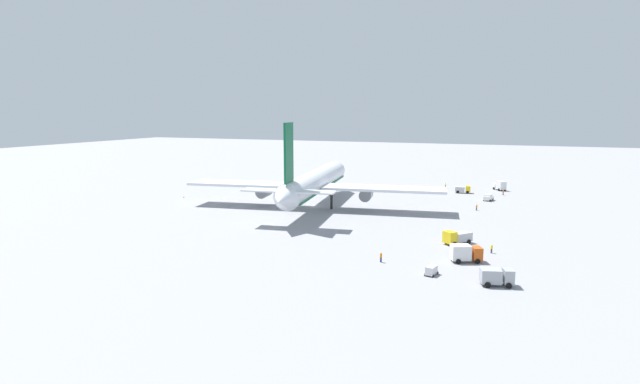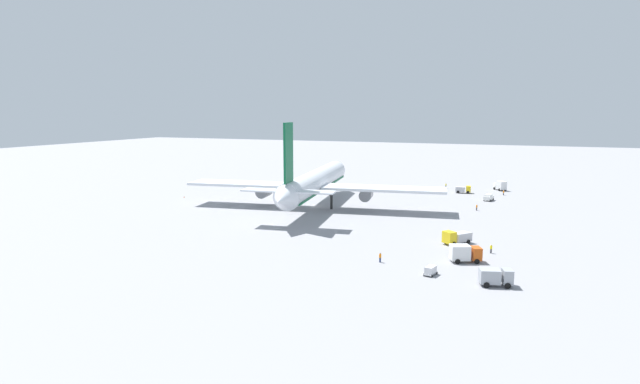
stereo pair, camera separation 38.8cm
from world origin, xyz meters
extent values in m
plane|color=gray|center=(0.00, 0.00, 0.00)|extent=(600.00, 600.00, 0.00)
cylinder|color=silver|center=(0.00, 0.00, 7.11)|extent=(55.42, 14.10, 6.29)
cone|color=silver|center=(29.75, 4.29, 7.11)|extent=(5.86, 6.82, 6.17)
cone|color=silver|center=(-30.38, -4.38, 7.11)|extent=(7.08, 6.82, 5.98)
cube|color=#0C5933|center=(-25.28, -3.65, 17.11)|extent=(6.01, 1.35, 13.71)
cube|color=silver|center=(-26.62, 2.12, 8.37)|extent=(5.77, 10.44, 0.36)
cube|color=silver|center=(-24.93, -9.56, 8.37)|extent=(5.77, 10.44, 0.36)
cube|color=silver|center=(-5.50, 18.82, 6.17)|extent=(13.55, 33.48, 0.70)
cylinder|color=slate|center=(-3.81, 14.13, 4.09)|extent=(6.09, 4.24, 3.46)
cube|color=silver|center=(0.05, -19.60, 6.17)|extent=(13.55, 33.48, 0.70)
cylinder|color=slate|center=(0.34, -14.63, 4.17)|extent=(5.52, 3.99, 3.29)
cylinder|color=black|center=(19.08, 2.75, 1.98)|extent=(0.70, 0.70, 3.97)
cylinder|color=black|center=(-3.46, 4.70, 1.98)|extent=(0.70, 0.70, 3.97)
cylinder|color=black|center=(-1.99, -5.49, 1.98)|extent=(0.70, 0.70, 3.97)
cube|color=#0C5933|center=(0.00, 0.00, 5.38)|extent=(53.20, 13.47, 0.50)
cube|color=yellow|center=(-28.71, -40.54, 1.62)|extent=(2.90, 2.98, 2.34)
cube|color=#B2B2B7|center=(-26.21, -42.60, 1.33)|extent=(4.39, 4.20, 1.76)
cube|color=black|center=(-29.20, -40.14, 2.20)|extent=(1.34, 1.59, 1.03)
cylinder|color=black|center=(-29.33, -41.57, 0.45)|extent=(0.89, 0.80, 0.90)
cylinder|color=black|center=(-27.82, -39.73, 0.45)|extent=(0.89, 0.80, 0.90)
cylinder|color=black|center=(-26.37, -44.01, 0.45)|extent=(0.89, 0.80, 0.90)
cylinder|color=black|center=(-24.85, -42.18, 0.45)|extent=(0.89, 0.80, 0.90)
cube|color=#999EA5|center=(-50.01, -51.98, 1.55)|extent=(2.56, 2.01, 2.19)
cube|color=#999EA5|center=(-50.72, -49.47, 1.52)|extent=(2.99, 3.49, 2.14)
cube|color=black|center=(-49.87, -52.47, 2.09)|extent=(1.84, 0.59, 0.96)
cylinder|color=black|center=(-48.96, -51.53, 0.45)|extent=(0.53, 0.95, 0.90)
cylinder|color=black|center=(-51.13, -52.15, 0.45)|extent=(0.53, 0.95, 0.90)
cylinder|color=black|center=(-49.80, -48.56, 0.45)|extent=(0.53, 0.95, 0.90)
cylinder|color=black|center=(-51.97, -49.18, 0.45)|extent=(0.53, 0.95, 0.90)
cube|color=white|center=(51.76, -45.98, 1.37)|extent=(2.44, 2.65, 1.85)
cube|color=silver|center=(49.67, -47.44, 1.81)|extent=(3.69, 3.51, 2.71)
cube|color=black|center=(52.17, -45.69, 1.83)|extent=(1.14, 1.58, 0.81)
cylinder|color=black|center=(51.01, -45.14, 0.45)|extent=(0.91, 0.76, 0.90)
cylinder|color=black|center=(52.29, -46.97, 0.45)|extent=(0.91, 0.76, 0.90)
cylinder|color=black|center=(48.52, -46.88, 0.45)|extent=(0.91, 0.76, 0.90)
cylinder|color=black|center=(49.80, -48.71, 0.45)|extent=(0.91, 0.76, 0.90)
cube|color=yellow|center=(39.90, -37.63, 1.43)|extent=(2.31, 1.65, 1.96)
cube|color=#B2B2B7|center=(39.63, -35.05, 1.24)|extent=(2.47, 3.18, 1.58)
cube|color=black|center=(39.95, -38.13, 1.92)|extent=(1.83, 0.27, 0.86)
cylinder|color=black|center=(40.97, -37.37, 0.45)|extent=(0.39, 0.93, 0.90)
cylinder|color=black|center=(38.80, -37.59, 0.45)|extent=(0.39, 0.93, 0.90)
cylinder|color=black|center=(40.65, -34.32, 0.45)|extent=(0.39, 0.93, 0.90)
cylinder|color=black|center=(38.49, -34.54, 0.45)|extent=(0.39, 0.93, 0.90)
cube|color=#BF4C14|center=(-38.64, -46.46, 1.57)|extent=(2.85, 2.41, 2.24)
cube|color=silver|center=(-39.75, -43.81, 1.76)|extent=(3.51, 3.98, 2.61)
cube|color=black|center=(-38.42, -46.97, 2.13)|extent=(1.91, 0.86, 0.98)
cylinder|color=black|center=(-37.58, -45.84, 0.45)|extent=(0.63, 0.95, 0.90)
cylinder|color=black|center=(-39.82, -46.78, 0.45)|extent=(0.63, 0.95, 0.90)
cylinder|color=black|center=(-38.91, -42.71, 0.45)|extent=(0.63, 0.95, 0.90)
cylinder|color=black|center=(-41.14, -43.65, 0.45)|extent=(0.63, 0.95, 0.90)
cube|color=white|center=(27.86, -44.68, 0.87)|extent=(4.44, 2.86, 1.10)
cube|color=white|center=(27.66, -44.63, 1.70)|extent=(2.97, 2.29, 0.55)
cylinder|color=black|center=(29.40, -44.14, 0.32)|extent=(0.68, 0.38, 0.64)
cylinder|color=black|center=(28.92, -45.93, 0.32)|extent=(0.68, 0.38, 0.64)
cylinder|color=black|center=(26.79, -43.44, 0.32)|extent=(0.68, 0.38, 0.64)
cylinder|color=black|center=(26.31, -45.22, 0.32)|extent=(0.68, 0.38, 0.64)
cube|color=gray|center=(-48.97, -40.25, 0.28)|extent=(2.96, 2.00, 0.15)
cylinder|color=#333338|center=(-47.37, -40.64, 0.28)|extent=(0.60, 0.22, 0.08)
cube|color=silver|center=(-48.97, -40.25, 0.91)|extent=(2.50, 1.76, 1.13)
cylinder|color=black|center=(-47.81, -39.81, 0.20)|extent=(0.42, 0.21, 0.40)
cylinder|color=black|center=(-48.14, -41.17, 0.20)|extent=(0.42, 0.21, 0.40)
cylinder|color=black|center=(-49.80, -39.32, 0.20)|extent=(0.42, 0.21, 0.40)
cylinder|color=black|center=(-50.14, -40.68, 0.20)|extent=(0.42, 0.21, 0.40)
cylinder|color=navy|center=(39.95, -15.69, 0.40)|extent=(0.42, 0.42, 0.79)
cylinder|color=#B2F219|center=(39.95, -15.69, 1.09)|extent=(0.53, 0.53, 0.59)
sphere|color=beige|center=(39.95, -15.69, 1.49)|extent=(0.21, 0.21, 0.21)
cylinder|color=#3F3F47|center=(-31.80, -48.67, 0.41)|extent=(0.43, 0.43, 0.83)
cylinder|color=yellow|center=(-31.80, -48.67, 1.14)|extent=(0.53, 0.53, 0.62)
sphere|color=beige|center=(-31.80, -48.67, 1.56)|extent=(0.22, 0.22, 0.22)
cylinder|color=navy|center=(-45.16, -30.78, 0.43)|extent=(0.41, 0.41, 0.86)
cylinder|color=orange|center=(-45.16, -30.78, 1.18)|extent=(0.52, 0.52, 0.65)
sphere|color=#8C6647|center=(-45.16, -30.78, 1.62)|extent=(0.23, 0.23, 0.23)
cylinder|color=#3F3F47|center=(40.04, -48.46, 0.40)|extent=(0.41, 0.41, 0.81)
cylinder|color=orange|center=(40.04, -48.46, 1.11)|extent=(0.51, 0.51, 0.61)
sphere|color=tan|center=(40.04, -48.46, 1.53)|extent=(0.22, 0.22, 0.22)
cylinder|color=navy|center=(48.68, -29.22, 0.43)|extent=(0.44, 0.44, 0.85)
cylinder|color=yellow|center=(48.68, -29.22, 1.18)|extent=(0.55, 0.55, 0.64)
sphere|color=#8C6647|center=(48.68, -29.22, 1.61)|extent=(0.23, 0.23, 0.23)
cylinder|color=#3F3F47|center=(10.52, -42.63, 0.42)|extent=(0.34, 0.34, 0.84)
cylinder|color=orange|center=(10.52, -42.63, 1.15)|extent=(0.42, 0.42, 0.63)
sphere|color=beige|center=(10.52, -42.63, 1.58)|extent=(0.23, 0.23, 0.23)
cone|color=orange|center=(35.59, 27.64, 0.28)|extent=(0.36, 0.36, 0.55)
cone|color=orange|center=(-1.63, 43.40, 0.28)|extent=(0.36, 0.36, 0.55)
camera|label=1|loc=(-129.31, -52.43, 26.35)|focal=28.33mm
camera|label=2|loc=(-129.17, -52.79, 26.35)|focal=28.33mm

